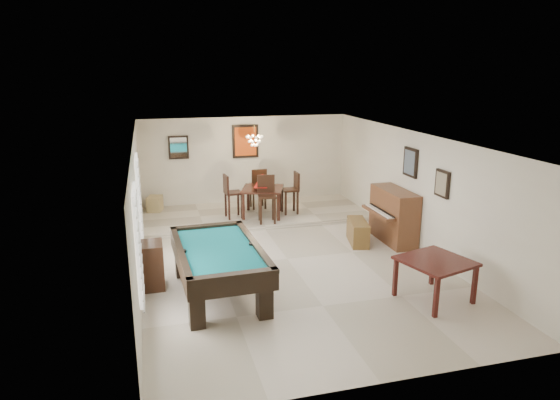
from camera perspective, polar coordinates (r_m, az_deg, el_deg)
name	(u,v)px	position (r m, az deg, el deg)	size (l,w,h in m)	color
ground_plane	(287,259)	(10.75, 0.83, -6.79)	(6.00, 9.00, 0.02)	beige
wall_back	(246,162)	(14.61, -3.96, 4.40)	(6.00, 0.04, 2.60)	silver
wall_front	(387,292)	(6.37, 12.12, -10.22)	(6.00, 0.04, 2.60)	silver
wall_left	(138,211)	(9.97, -15.97, -1.18)	(0.04, 9.00, 2.60)	silver
wall_right	(417,191)	(11.50, 15.40, 0.97)	(0.04, 9.00, 2.60)	silver
ceiling	(288,138)	(10.08, 0.89, 7.13)	(6.00, 9.00, 0.04)	white
dining_step	(255,214)	(13.71, -2.86, -1.63)	(6.00, 2.50, 0.12)	beige
window_left_front	(138,244)	(7.84, -15.94, -4.81)	(0.06, 1.00, 1.70)	white
window_left_rear	(139,198)	(10.53, -15.82, 0.23)	(0.06, 1.00, 1.70)	white
pool_table	(219,272)	(9.05, -6.98, -8.13)	(1.43, 2.64, 0.88)	black
square_table	(434,280)	(9.24, 17.22, -8.70)	(1.08, 1.08, 0.75)	#35100D
upright_piano	(388,216)	(11.85, 12.24, -1.81)	(0.84, 1.49, 1.24)	brown
piano_bench	(358,232)	(11.73, 8.89, -3.63)	(0.37, 0.96, 0.54)	brown
apothecary_chest	(153,265)	(9.58, -14.31, -7.22)	(0.38, 0.58, 0.86)	black
dining_table	(263,199)	(13.29, -2.00, 0.06)	(1.05, 1.05, 0.87)	black
flower_vase	(262,179)	(13.16, -2.02, 2.45)	(0.15, 0.15, 0.26)	red
dining_chair_south	(267,200)	(12.63, -1.50, 0.04)	(0.44, 0.44, 1.20)	black
dining_chair_north	(258,188)	(13.96, -2.56, 1.37)	(0.42, 0.42, 1.14)	black
dining_chair_west	(233,196)	(13.10, -5.34, 0.44)	(0.43, 0.43, 1.16)	black
dining_chair_east	(290,193)	(13.44, 1.14, 0.80)	(0.42, 0.42, 1.13)	black
corner_bench	(155,204)	(14.16, -14.11, -0.41)	(0.37, 0.46, 0.41)	tan
chandelier	(254,137)	(13.21, -2.94, 7.24)	(0.44, 0.44, 0.60)	#FFE5B2
back_painting	(245,141)	(14.47, -3.98, 6.71)	(0.75, 0.06, 0.95)	#D84C14
back_mirror	(179,147)	(14.25, -11.52, 5.91)	(0.55, 0.06, 0.65)	white
right_picture_upper	(411,162)	(11.61, 14.70, 4.19)	(0.06, 0.55, 0.65)	slate
right_picture_lower	(442,184)	(10.56, 18.06, 1.78)	(0.06, 0.45, 0.55)	gray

